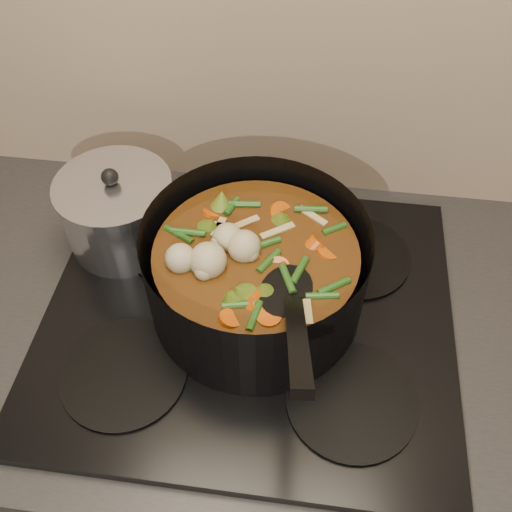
# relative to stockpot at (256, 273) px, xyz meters

# --- Properties ---
(counter) EXTENTS (2.64, 0.64, 0.91)m
(counter) POSITION_rel_stockpot_xyz_m (-0.01, -0.02, -0.55)
(counter) COLOR brown
(counter) RESTS_ON ground
(stovetop) EXTENTS (0.62, 0.54, 0.03)m
(stovetop) POSITION_rel_stockpot_xyz_m (-0.01, -0.02, -0.08)
(stovetop) COLOR black
(stovetop) RESTS_ON counter
(stockpot) EXTENTS (0.34, 0.44, 0.24)m
(stockpot) POSITION_rel_stockpot_xyz_m (0.00, 0.00, 0.00)
(stockpot) COLOR black
(stockpot) RESTS_ON stovetop
(saucepan) EXTENTS (0.19, 0.19, 0.15)m
(saucepan) POSITION_rel_stockpot_xyz_m (-0.24, 0.11, -0.01)
(saucepan) COLOR silver
(saucepan) RESTS_ON stovetop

